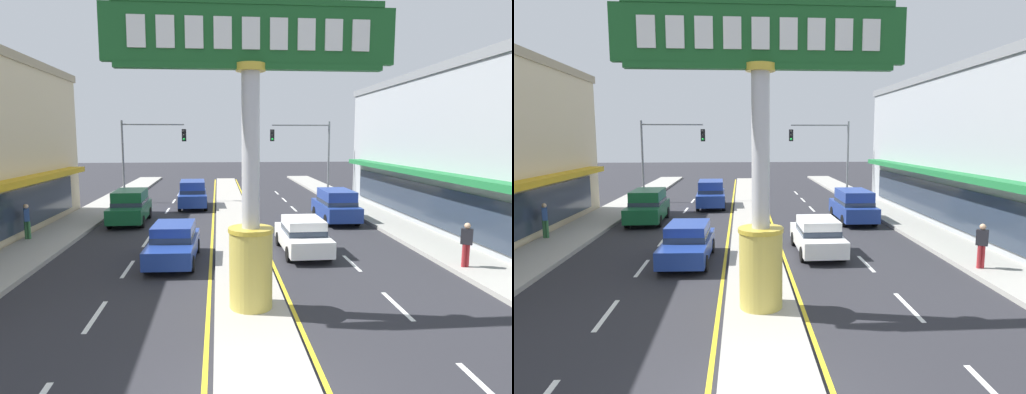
% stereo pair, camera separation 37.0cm
% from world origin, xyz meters
% --- Properties ---
extents(median_strip, '(2.07, 52.00, 0.14)m').
position_xyz_m(median_strip, '(0.00, 18.00, 0.07)').
color(median_strip, '#A39E93').
rests_on(median_strip, ground).
extents(sidewalk_left, '(2.57, 60.00, 0.18)m').
position_xyz_m(sidewalk_left, '(-8.92, 16.00, 0.09)').
color(sidewalk_left, '#9E9B93').
rests_on(sidewalk_left, ground).
extents(sidewalk_right, '(2.57, 60.00, 0.18)m').
position_xyz_m(sidewalk_right, '(8.92, 16.00, 0.09)').
color(sidewalk_right, '#9E9B93').
rests_on(sidewalk_right, ground).
extents(lane_markings, '(8.81, 52.00, 0.01)m').
position_xyz_m(lane_markings, '(-0.00, 16.65, 0.00)').
color(lane_markings, silver).
rests_on(lane_markings, ground).
extents(district_sign, '(7.74, 1.28, 8.36)m').
position_xyz_m(district_sign, '(-0.00, 4.79, 4.56)').
color(district_sign, gold).
rests_on(district_sign, median_strip).
extents(storefront_right, '(9.50, 23.03, 8.57)m').
position_xyz_m(storefront_right, '(14.30, 16.02, 4.29)').
color(storefront_right, '#999EA3').
rests_on(storefront_right, ground).
extents(traffic_light_left_side, '(4.86, 0.46, 6.20)m').
position_xyz_m(traffic_light_left_side, '(-6.27, 26.53, 4.25)').
color(traffic_light_left_side, slate).
rests_on(traffic_light_left_side, ground).
extents(traffic_light_right_side, '(4.86, 0.46, 6.20)m').
position_xyz_m(traffic_light_right_side, '(6.27, 27.42, 4.25)').
color(traffic_light_right_side, slate).
rests_on(traffic_light_right_side, ground).
extents(sedan_near_right_lane, '(1.93, 4.35, 1.53)m').
position_xyz_m(sedan_near_right_lane, '(-2.69, 10.02, 0.79)').
color(sedan_near_right_lane, navy).
rests_on(sedan_near_right_lane, ground).
extents(suv_far_right_lane, '(2.05, 4.64, 1.90)m').
position_xyz_m(suv_far_right_lane, '(-5.99, 18.33, 0.98)').
color(suv_far_right_lane, '#14562D').
rests_on(suv_far_right_lane, ground).
extents(suv_near_left_lane, '(2.13, 4.68, 1.90)m').
position_xyz_m(suv_near_left_lane, '(-2.69, 23.60, 0.98)').
color(suv_near_left_lane, navy).
rests_on(suv_near_left_lane, ground).
extents(suv_mid_left_lane, '(1.98, 4.61, 1.90)m').
position_xyz_m(suv_mid_left_lane, '(5.99, 17.62, 0.98)').
color(suv_mid_left_lane, navy).
rests_on(suv_mid_left_lane, ground).
extents(sedan_far_left_oncoming, '(1.89, 4.33, 1.53)m').
position_xyz_m(sedan_far_left_oncoming, '(2.69, 10.90, 0.79)').
color(sedan_far_left_oncoming, white).
rests_on(sedan_far_left_oncoming, ground).
extents(pedestrian_near_kerb, '(0.45, 0.41, 1.66)m').
position_xyz_m(pedestrian_near_kerb, '(8.18, 7.79, 1.12)').
color(pedestrian_near_kerb, maroon).
rests_on(pedestrian_near_kerb, sidewalk_right).
extents(pedestrian_far_side, '(0.38, 0.46, 1.67)m').
position_xyz_m(pedestrian_far_side, '(-9.86, 13.83, 1.13)').
color(pedestrian_far_side, '#336B3D').
rests_on(pedestrian_far_side, sidewalk_left).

